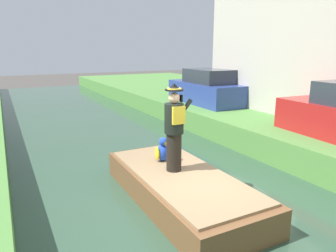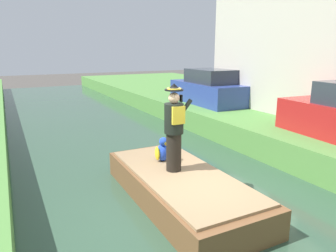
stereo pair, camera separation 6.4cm
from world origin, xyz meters
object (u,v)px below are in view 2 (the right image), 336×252
at_px(boat, 181,187).
at_px(parked_car_blue, 208,89).
at_px(parrot_plush, 163,151).
at_px(person_pirate, 174,128).

distance_m(boat, parked_car_blue, 7.97).
relative_size(parrot_plush, parked_car_blue, 0.14).
height_order(parrot_plush, parked_car_blue, parked_car_blue).
height_order(person_pirate, parked_car_blue, person_pirate).
bearing_deg(person_pirate, parrot_plush, 85.75).
xyz_separation_m(person_pirate, parked_car_blue, (5.00, 5.93, -0.11)).
height_order(boat, person_pirate, person_pirate).
bearing_deg(parrot_plush, person_pirate, -94.44).
distance_m(boat, person_pirate, 1.25).
distance_m(parrot_plush, parked_car_blue, 7.28).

